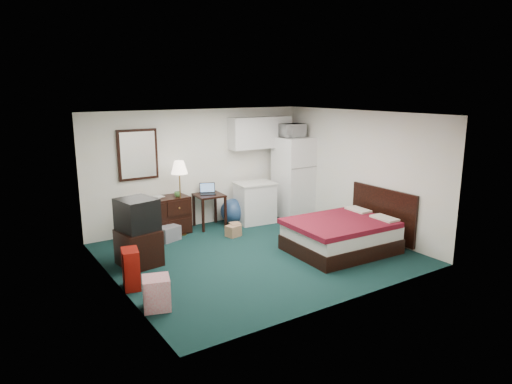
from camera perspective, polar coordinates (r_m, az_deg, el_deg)
floor at (r=8.31m, az=0.11°, el=-7.75°), size 5.00×4.50×0.01m
ceiling at (r=7.79m, az=0.12°, el=9.73°), size 5.00×4.50×0.01m
walls at (r=7.96m, az=0.11°, el=0.71°), size 5.01×4.51×2.50m
mirror at (r=9.29m, az=-14.56°, el=4.55°), size 0.80×0.06×1.00m
upper_cabinets at (r=10.36m, az=0.53°, el=7.44°), size 1.50×0.35×0.70m
headboard at (r=9.19m, az=15.56°, el=-2.60°), size 0.06×1.56×1.00m
dresser at (r=9.43m, az=-11.77°, el=-3.04°), size 1.16×0.59×0.77m
floor_lamp at (r=9.29m, az=-9.44°, el=-0.79°), size 0.41×0.41×1.52m
desk at (r=9.82m, az=-5.84°, el=-2.35°), size 0.61×0.61×0.72m
exercise_ball at (r=10.10m, az=-2.90°, el=-2.38°), size 0.63×0.63×0.55m
kitchen_counter at (r=10.12m, az=-0.14°, el=-1.39°), size 0.85×0.68×0.87m
fridge at (r=10.60m, az=4.70°, el=1.90°), size 0.77×0.77×1.84m
bed at (r=8.51m, az=10.56°, el=-5.42°), size 1.87×1.49×0.58m
tv_stand at (r=7.99m, az=-14.44°, el=-6.74°), size 0.68×0.73×0.60m
suitcase at (r=7.11m, az=-15.36°, el=-9.26°), size 0.31×0.41×0.60m
retail_box at (r=6.44m, az=-12.33°, el=-12.23°), size 0.45×0.45×0.45m
file_bin at (r=9.14m, az=-10.88°, el=-5.10°), size 0.48×0.42×0.29m
cardboard_box_a at (r=9.24m, az=-2.85°, el=-4.87°), size 0.31×0.28×0.23m
cardboard_box_b at (r=9.37m, az=-2.62°, el=-4.59°), size 0.24×0.27×0.24m
laptop at (r=9.70m, az=-6.05°, el=0.35°), size 0.40×0.37×0.23m
crt_tv at (r=7.86m, az=-14.66°, el=-2.72°), size 0.69×0.72×0.53m
microwave at (r=10.45m, az=4.55°, el=7.87°), size 0.56×0.32×0.37m
book_a at (r=9.12m, az=-13.17°, el=-0.41°), size 0.17×0.03×0.23m
book_b at (r=9.37m, az=-12.57°, el=-0.02°), size 0.17×0.06×0.23m
mug at (r=9.38m, az=-9.80°, el=-0.19°), size 0.14×0.12×0.13m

